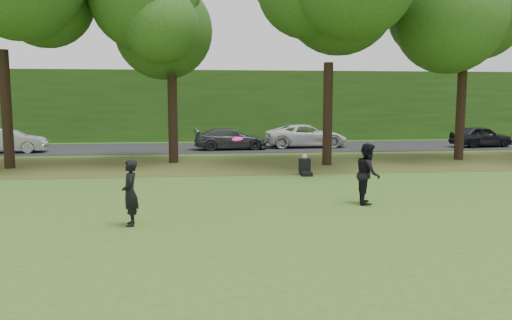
{
  "coord_description": "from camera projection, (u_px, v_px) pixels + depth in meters",
  "views": [
    {
      "loc": [
        -1.77,
        -9.78,
        3.01
      ],
      "look_at": [
        -0.2,
        4.02,
        1.3
      ],
      "focal_mm": 35.0,
      "sensor_mm": 36.0,
      "label": 1
    }
  ],
  "objects": [
    {
      "name": "ground",
      "position": [
        288.0,
        247.0,
        10.21
      ],
      "size": [
        120.0,
        120.0,
        0.0
      ],
      "primitive_type": "plane",
      "color": "#38571B",
      "rests_on": "ground"
    },
    {
      "name": "player_left",
      "position": [
        130.0,
        193.0,
        11.82
      ],
      "size": [
        0.45,
        0.62,
        1.58
      ],
      "primitive_type": "imported",
      "rotation": [
        0.0,
        0.0,
        -1.44
      ],
      "color": "black",
      "rests_on": "ground"
    },
    {
      "name": "player_right",
      "position": [
        368.0,
        174.0,
        14.3
      ],
      "size": [
        0.86,
        0.99,
        1.75
      ],
      "primitive_type": "imported",
      "rotation": [
        0.0,
        0.0,
        1.31
      ],
      "color": "black",
      "rests_on": "ground"
    },
    {
      "name": "parked_cars",
      "position": [
        193.0,
        138.0,
        29.48
      ],
      "size": [
        38.53,
        3.43,
        1.51
      ],
      "color": "black",
      "rests_on": "street"
    },
    {
      "name": "far_hedge",
      "position": [
        223.0,
        106.0,
        36.53
      ],
      "size": [
        70.0,
        3.0,
        5.0
      ],
      "primitive_type": "cube",
      "color": "#224E16",
      "rests_on": "ground"
    },
    {
      "name": "street",
      "position": [
        228.0,
        147.0,
        30.92
      ],
      "size": [
        70.0,
        7.0,
        0.02
      ],
      "primitive_type": "cube",
      "color": "black",
      "rests_on": "ground"
    },
    {
      "name": "leaf_litter",
      "position": [
        238.0,
        164.0,
        23.03
      ],
      "size": [
        60.0,
        7.0,
        0.01
      ],
      "primitive_type": "cube",
      "color": "#483C19",
      "rests_on": "ground"
    },
    {
      "name": "frisbee",
      "position": [
        237.0,
        139.0,
        12.3
      ],
      "size": [
        0.28,
        0.27,
        0.12
      ],
      "color": "#F01484",
      "rests_on": "ground"
    },
    {
      "name": "seated_person",
      "position": [
        305.0,
        167.0,
        19.78
      ],
      "size": [
        0.43,
        0.74,
        0.83
      ],
      "rotation": [
        0.0,
        0.0,
        0.02
      ],
      "color": "black",
      "rests_on": "ground"
    }
  ]
}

